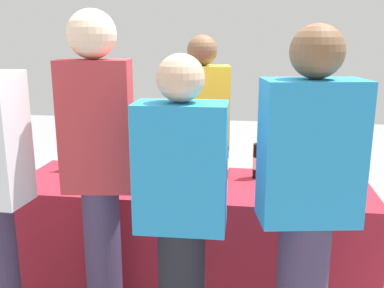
{
  "coord_description": "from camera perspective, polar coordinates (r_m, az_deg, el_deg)",
  "views": [
    {
      "loc": [
        0.38,
        -2.6,
        1.63
      ],
      "look_at": [
        0.0,
        0.0,
        0.98
      ],
      "focal_mm": 41.02,
      "sensor_mm": 36.0,
      "label": 1
    }
  ],
  "objects": [
    {
      "name": "ground_plane",
      "position": [
        3.09,
        0.0,
        -17.98
      ],
      "size": [
        12.0,
        12.0,
        0.0
      ],
      "primitive_type": "plane",
      "color": "gray"
    },
    {
      "name": "tasting_table",
      "position": [
        2.91,
        0.0,
        -11.85
      ],
      "size": [
        2.2,
        0.71,
        0.73
      ],
      "primitive_type": "cube",
      "color": "maroon",
      "rests_on": "ground_plane"
    },
    {
      "name": "wine_bottle_0",
      "position": [
        3.1,
        -15.17,
        -1.3
      ],
      "size": [
        0.07,
        0.07,
        0.31
      ],
      "color": "black",
      "rests_on": "tasting_table"
    },
    {
      "name": "wine_bottle_1",
      "position": [
        2.93,
        -4.97,
        -1.82
      ],
      "size": [
        0.07,
        0.07,
        0.31
      ],
      "color": "black",
      "rests_on": "tasting_table"
    },
    {
      "name": "wine_bottle_2",
      "position": [
        2.82,
        1.5,
        -2.17
      ],
      "size": [
        0.08,
        0.08,
        0.32
      ],
      "color": "black",
      "rests_on": "tasting_table"
    },
    {
      "name": "wine_bottle_3",
      "position": [
        2.84,
        4.06,
        -2.25
      ],
      "size": [
        0.07,
        0.07,
        0.31
      ],
      "color": "black",
      "rests_on": "tasting_table"
    },
    {
      "name": "wine_bottle_4",
      "position": [
        2.86,
        8.69,
        -2.12
      ],
      "size": [
        0.08,
        0.08,
        0.33
      ],
      "color": "black",
      "rests_on": "tasting_table"
    },
    {
      "name": "wine_bottle_5",
      "position": [
        2.89,
        16.83,
        -2.53
      ],
      "size": [
        0.08,
        0.08,
        0.32
      ],
      "color": "black",
      "rests_on": "tasting_table"
    },
    {
      "name": "wine_glass_0",
      "position": [
        2.81,
        -12.55,
        -2.93
      ],
      "size": [
        0.06,
        0.06,
        0.14
      ],
      "color": "silver",
      "rests_on": "tasting_table"
    },
    {
      "name": "wine_glass_1",
      "position": [
        2.74,
        -6.17,
        -3.3
      ],
      "size": [
        0.07,
        0.07,
        0.13
      ],
      "color": "silver",
      "rests_on": "tasting_table"
    },
    {
      "name": "wine_glass_2",
      "position": [
        2.54,
        11.47,
        -4.5
      ],
      "size": [
        0.07,
        0.07,
        0.15
      ],
      "color": "silver",
      "rests_on": "tasting_table"
    },
    {
      "name": "wine_glass_3",
      "position": [
        2.68,
        14.91,
        -3.76
      ],
      "size": [
        0.07,
        0.07,
        0.15
      ],
      "color": "silver",
      "rests_on": "tasting_table"
    },
    {
      "name": "server_pouring",
      "position": [
        3.3,
        1.27,
        0.88
      ],
      "size": [
        0.43,
        0.28,
        1.64
      ],
      "rotation": [
        0.0,
        0.0,
        3.29
      ],
      "color": "brown",
      "rests_on": "ground_plane"
    },
    {
      "name": "guest_1",
      "position": [
        2.27,
        -12.04,
        -2.91
      ],
      "size": [
        0.37,
        0.24,
        1.76
      ],
      "rotation": [
        0.0,
        0.0,
        0.13
      ],
      "color": "#3F3351",
      "rests_on": "ground_plane"
    },
    {
      "name": "guest_2",
      "position": [
        2.03,
        -1.39,
        -9.07
      ],
      "size": [
        0.41,
        0.23,
        1.56
      ],
      "rotation": [
        0.0,
        0.0,
        0.03
      ],
      "color": "black",
      "rests_on": "ground_plane"
    },
    {
      "name": "guest_3",
      "position": [
        2.02,
        14.73,
        -7.55
      ],
      "size": [
        0.46,
        0.31,
        1.68
      ],
      "rotation": [
        0.0,
        0.0,
        0.18
      ],
      "color": "#3F3351",
      "rests_on": "ground_plane"
    },
    {
      "name": "menu_board",
      "position": [
        3.76,
        -8.53,
        -4.11
      ],
      "size": [
        0.64,
        0.04,
        0.96
      ],
      "primitive_type": "cube",
      "rotation": [
        0.0,
        0.0,
        -0.01
      ],
      "color": "white",
      "rests_on": "ground_plane"
    }
  ]
}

